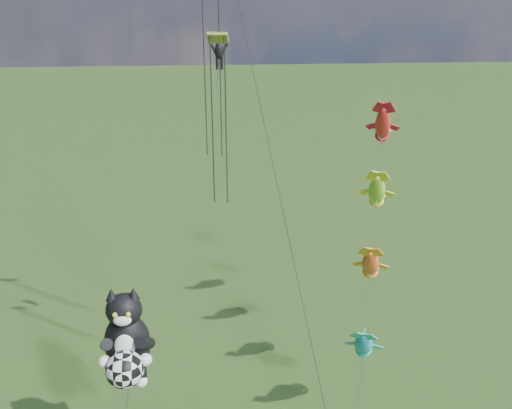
{
  "coord_description": "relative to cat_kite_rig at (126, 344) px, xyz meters",
  "views": [
    {
      "loc": [
        4.15,
        -21.27,
        22.27
      ],
      "look_at": [
        6.6,
        8.12,
        10.82
      ],
      "focal_mm": 40.0,
      "sensor_mm": 36.0,
      "label": 1
    }
  ],
  "objects": [
    {
      "name": "fish_windsock_rig",
      "position": [
        13.0,
        6.38,
        2.52
      ],
      "size": [
        5.13,
        15.21,
        17.18
      ],
      "rotation": [
        0.0,
        0.0,
        0.01
      ],
      "color": "brown",
      "rests_on": "ground"
    },
    {
      "name": "cat_kite_rig",
      "position": [
        0.0,
        0.0,
        0.0
      ],
      "size": [
        2.38,
        4.13,
        9.83
      ],
      "rotation": [
        0.0,
        0.0,
        -0.17
      ],
      "color": "brown",
      "rests_on": "ground"
    },
    {
      "name": "parafoil_rig",
      "position": [
        4.72,
        6.29,
        11.45
      ],
      "size": [
        6.01,
        16.77,
        27.74
      ],
      "rotation": [
        0.0,
        0.0,
        0.4
      ],
      "color": "brown",
      "rests_on": "ground"
    }
  ]
}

